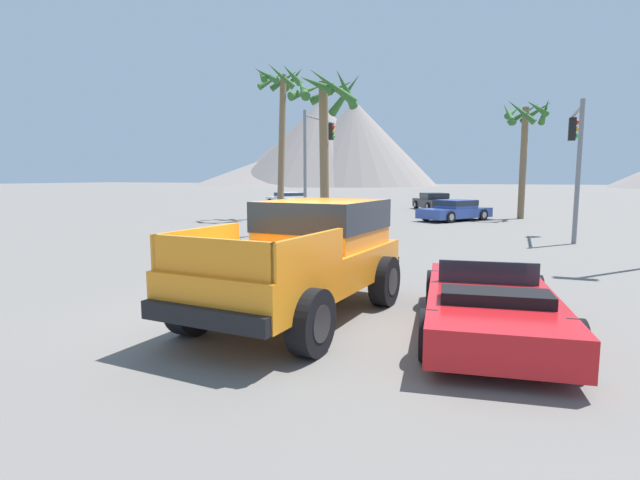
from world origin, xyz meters
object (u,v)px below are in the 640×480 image
at_px(palm_tree_short, 326,112).
at_px(parked_car_blue, 455,210).
at_px(parked_car_dark, 434,201).
at_px(palm_tree_leaning, 280,105).
at_px(palm_tree_tall, 525,129).
at_px(parked_car_white, 288,200).
at_px(traffic_light_main, 317,146).
at_px(red_convertible_car, 490,306).
at_px(traffic_light_crosswalk, 576,145).
at_px(orange_pickup_truck, 308,251).

bearing_deg(palm_tree_short, parked_car_blue, 65.12).
relative_size(parked_car_dark, palm_tree_leaning, 0.54).
distance_m(parked_car_blue, palm_tree_tall, 6.14).
bearing_deg(parked_car_white, parked_car_dark, -42.22).
bearing_deg(palm_tree_short, parked_car_dark, 84.56).
bearing_deg(traffic_light_main, parked_car_dark, -20.61).
relative_size(parked_car_blue, palm_tree_leaning, 0.53).
xyz_separation_m(red_convertible_car, parked_car_blue, (-2.74, 19.93, 0.15)).
relative_size(parked_car_dark, palm_tree_short, 0.70).
height_order(red_convertible_car, traffic_light_crosswalk, traffic_light_crosswalk).
bearing_deg(parked_car_white, orange_pickup_truck, -115.95).
xyz_separation_m(palm_tree_tall, palm_tree_short, (-7.45, -11.55, -0.08)).
height_order(red_convertible_car, parked_car_white, parked_car_white).
bearing_deg(parked_car_blue, parked_car_dark, -39.93).
relative_size(parked_car_white, traffic_light_main, 0.79).
bearing_deg(palm_tree_leaning, parked_car_dark, 57.42).
height_order(parked_car_white, palm_tree_tall, palm_tree_tall).
relative_size(parked_car_blue, palm_tree_tall, 0.67).
relative_size(palm_tree_tall, palm_tree_short, 1.02).
height_order(traffic_light_crosswalk, palm_tree_tall, palm_tree_tall).
bearing_deg(traffic_light_main, orange_pickup_truck, -158.77).
bearing_deg(palm_tree_tall, traffic_light_main, -150.67).
bearing_deg(orange_pickup_truck, parked_car_blue, 94.32).
bearing_deg(parked_car_blue, palm_tree_tall, -107.17).
bearing_deg(parked_car_dark, palm_tree_leaning, -151.77).
bearing_deg(orange_pickup_truck, traffic_light_crosswalk, 73.36).
bearing_deg(parked_car_dark, orange_pickup_truck, -114.74).
relative_size(traffic_light_crosswalk, palm_tree_short, 0.77).
relative_size(parked_car_white, parked_car_dark, 0.98).
relative_size(parked_car_blue, traffic_light_crosswalk, 0.89).
relative_size(traffic_light_main, traffic_light_crosswalk, 1.12).
xyz_separation_m(parked_car_white, palm_tree_tall, (16.42, -4.09, 4.38)).
bearing_deg(palm_tree_tall, palm_tree_leaning, -158.77).
height_order(red_convertible_car, palm_tree_short, palm_tree_short).
height_order(orange_pickup_truck, parked_car_white, orange_pickup_truck).
bearing_deg(parked_car_blue, traffic_light_crosswalk, 161.01).
xyz_separation_m(red_convertible_car, parked_car_dark, (-5.19, 28.48, 0.18)).
height_order(parked_car_dark, palm_tree_leaning, palm_tree_leaning).
distance_m(parked_car_white, palm_tree_leaning, 11.30).
xyz_separation_m(traffic_light_main, palm_tree_short, (2.69, -5.86, 0.95)).
bearing_deg(palm_tree_tall, parked_car_dark, 134.62).
height_order(parked_car_blue, palm_tree_short, palm_tree_short).
bearing_deg(parked_car_dark, parked_car_white, 160.27).
distance_m(orange_pickup_truck, parked_car_dark, 28.53).
xyz_separation_m(orange_pickup_truck, traffic_light_crosswalk, (5.26, 13.24, 2.42)).
height_order(traffic_light_crosswalk, palm_tree_leaning, palm_tree_leaning).
height_order(parked_car_blue, traffic_light_crosswalk, traffic_light_crosswalk).
relative_size(parked_car_blue, traffic_light_main, 0.79).
distance_m(parked_car_dark, palm_tree_tall, 9.33).
distance_m(parked_car_white, parked_car_blue, 14.74).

